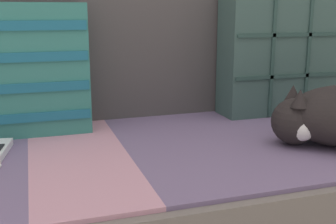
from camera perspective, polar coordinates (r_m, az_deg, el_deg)
name	(u,v)px	position (r m, az deg, el deg)	size (l,w,h in m)	color
couch	(124,212)	(1.21, -6.01, -13.31)	(2.03, 0.84, 0.39)	brown
sofa_backrest	(98,42)	(1.43, -9.49, 9.37)	(1.99, 0.14, 0.50)	#474242
throw_pillow_quilted	(279,54)	(1.51, 14.86, 7.63)	(0.41, 0.14, 0.41)	#38514C
throw_pillow_striped	(8,70)	(1.27, -20.90, 5.29)	(0.44, 0.14, 0.37)	#337A70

